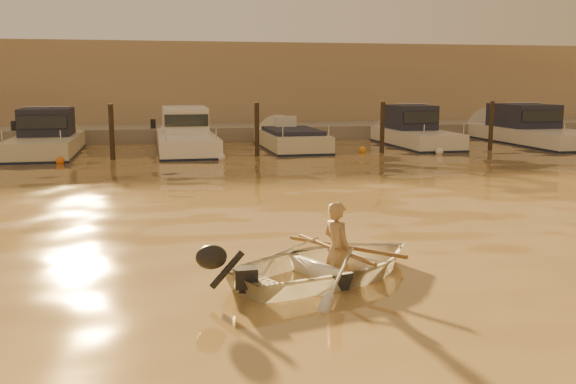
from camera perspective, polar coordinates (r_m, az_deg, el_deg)
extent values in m
plane|color=olive|center=(11.29, 9.85, -4.73)|extent=(160.00, 160.00, 0.00)
imported|color=silver|center=(9.35, 3.89, -6.40)|extent=(3.77, 3.32, 0.65)
imported|color=#9E794F|center=(9.36, 4.38, -5.12)|extent=(0.52, 0.61, 1.41)
cylinder|color=brown|center=(9.45, 5.07, -4.87)|extent=(1.29, 1.73, 0.13)
cylinder|color=brown|center=(9.32, 4.15, -5.07)|extent=(0.57, 2.05, 0.13)
cylinder|color=#2D2319|center=(24.03, -15.39, 4.94)|extent=(0.18, 0.18, 2.20)
cylinder|color=#2D2319|center=(24.32, -2.78, 5.34)|extent=(0.18, 0.18, 2.20)
cylinder|color=#2D2319|center=(25.61, 8.38, 5.47)|extent=(0.18, 0.18, 2.20)
cylinder|color=#2D2319|center=(27.60, 17.60, 5.43)|extent=(0.18, 0.18, 2.20)
sphere|color=orange|center=(23.41, -19.61, 2.63)|extent=(0.30, 0.30, 0.30)
sphere|color=white|center=(23.13, -5.95, 3.07)|extent=(0.30, 0.30, 0.30)
sphere|color=orange|center=(25.64, 6.65, 3.72)|extent=(0.30, 0.30, 0.30)
sphere|color=silver|center=(25.62, 13.31, 3.52)|extent=(0.30, 0.30, 0.30)
cube|color=gray|center=(32.00, -4.67, 5.06)|extent=(52.00, 4.00, 1.00)
cube|color=#9E8466|center=(37.35, -5.84, 9.18)|extent=(46.00, 7.00, 4.80)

